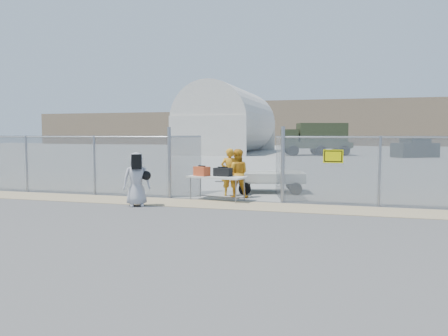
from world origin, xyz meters
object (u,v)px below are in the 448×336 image
(visitor, at_px, (137,179))
(folding_table, at_px, (217,188))
(security_worker_left, at_px, (230,172))
(security_worker_right, at_px, (237,174))
(utility_trailer, at_px, (269,182))

(visitor, bearing_deg, folding_table, 12.31)
(folding_table, distance_m, visitor, 2.80)
(security_worker_left, height_order, visitor, security_worker_left)
(security_worker_right, bearing_deg, security_worker_left, -56.62)
(folding_table, relative_size, utility_trailer, 0.56)
(security_worker_right, distance_m, visitor, 3.66)
(utility_trailer, bearing_deg, security_worker_left, -144.41)
(security_worker_right, height_order, visitor, security_worker_right)
(security_worker_right, xyz_separation_m, utility_trailer, (0.84, 1.75, -0.44))
(folding_table, distance_m, security_worker_right, 1.02)
(security_worker_left, distance_m, visitor, 3.69)
(utility_trailer, bearing_deg, security_worker_right, -128.78)
(folding_table, bearing_deg, security_worker_left, 95.39)
(visitor, bearing_deg, security_worker_right, 16.13)
(visitor, height_order, utility_trailer, visitor)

